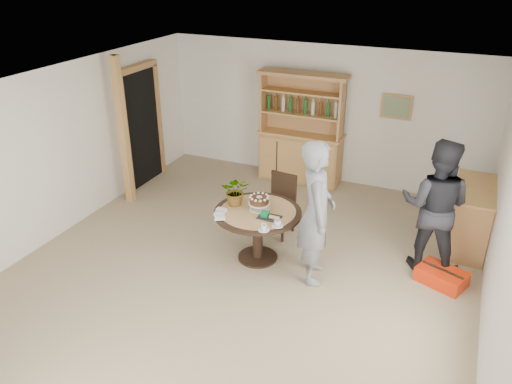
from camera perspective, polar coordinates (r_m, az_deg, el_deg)
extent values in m
plane|color=tan|center=(6.86, -1.72, -9.22)|extent=(7.00, 7.00, 0.00)
cube|color=white|center=(9.29, 7.59, 8.81)|extent=(6.00, 0.04, 2.50)
cube|color=white|center=(7.90, -21.94, 4.03)|extent=(0.04, 7.00, 2.50)
cube|color=white|center=(5.75, 26.35, -5.03)|extent=(0.04, 7.00, 2.50)
cube|color=white|center=(5.79, -2.04, 11.45)|extent=(6.00, 7.00, 0.04)
cube|color=tan|center=(8.92, 15.75, 9.36)|extent=(0.52, 0.03, 0.42)
cube|color=#59724C|center=(8.90, 15.73, 9.33)|extent=(0.44, 0.02, 0.34)
cube|color=black|center=(9.33, -12.99, 7.16)|extent=(0.10, 0.90, 2.10)
cube|color=tan|center=(8.95, -14.75, 6.16)|extent=(0.12, 0.10, 2.10)
cube|color=tan|center=(9.71, -11.17, 8.05)|extent=(0.12, 0.10, 2.10)
cube|color=tan|center=(9.05, -13.58, 13.63)|extent=(0.12, 1.10, 0.10)
cube|color=tan|center=(8.53, -14.94, 6.60)|extent=(0.12, 0.12, 2.50)
cube|color=tan|center=(9.41, 5.10, 3.98)|extent=(1.50, 0.50, 0.90)
cube|color=tan|center=(9.24, 5.21, 6.68)|extent=(1.56, 0.54, 0.04)
cube|color=tan|center=(9.17, 5.56, 10.11)|extent=(1.50, 0.04, 1.06)
cube|color=tan|center=(9.28, 0.92, 10.42)|extent=(0.04, 0.34, 1.06)
cube|color=tan|center=(8.84, 9.78, 9.25)|extent=(0.04, 0.34, 1.06)
cube|color=tan|center=(9.08, 5.20, 8.85)|extent=(1.44, 0.32, 0.03)
cube|color=tan|center=(8.97, 5.31, 11.29)|extent=(1.44, 0.32, 0.03)
cube|color=tan|center=(8.90, 5.39, 13.23)|extent=(1.62, 0.40, 0.06)
cylinder|color=#194C1E|center=(9.22, 1.90, 10.21)|extent=(0.07, 0.07, 0.28)
cylinder|color=#4C2D14|center=(9.16, 2.84, 10.10)|extent=(0.07, 0.07, 0.28)
cylinder|color=#B2BFB2|center=(9.11, 3.80, 9.98)|extent=(0.07, 0.07, 0.28)
cylinder|color=#194C1E|center=(9.06, 4.76, 9.85)|extent=(0.07, 0.07, 0.28)
cylinder|color=#4C2D14|center=(9.01, 5.73, 9.73)|extent=(0.07, 0.07, 0.28)
cylinder|color=#B2BFB2|center=(8.96, 6.71, 9.59)|extent=(0.07, 0.07, 0.28)
cylinder|color=#194C1E|center=(8.92, 7.70, 9.46)|extent=(0.07, 0.07, 0.28)
cylinder|color=#4C2D14|center=(8.88, 8.70, 9.32)|extent=(0.07, 0.07, 0.28)
cube|color=tan|center=(7.87, 23.32, -2.76)|extent=(0.50, 1.20, 0.90)
cube|color=tan|center=(7.67, 23.93, 0.32)|extent=(0.54, 1.26, 0.04)
cylinder|color=black|center=(6.79, 0.20, -2.37)|extent=(1.20, 1.20, 0.04)
cylinder|color=black|center=(6.97, 0.20, -5.05)|extent=(0.14, 0.14, 0.70)
cylinder|color=black|center=(7.15, 0.20, -7.42)|extent=(0.56, 0.56, 0.03)
cylinder|color=tan|center=(6.77, 0.20, -2.18)|extent=(1.04, 1.04, 0.01)
cube|color=black|center=(7.53, 2.49, -1.78)|extent=(0.46, 0.46, 0.04)
cube|color=black|center=(7.57, 3.20, 0.48)|extent=(0.42, 0.07, 0.46)
cube|color=black|center=(7.48, 3.24, 2.00)|extent=(0.42, 0.08, 0.05)
cube|color=black|center=(7.58, 0.62, -3.55)|extent=(0.04, 0.04, 0.44)
cube|color=black|center=(7.43, 3.05, -4.23)|extent=(0.04, 0.03, 0.44)
cube|color=black|center=(7.85, 1.91, -2.43)|extent=(0.04, 0.04, 0.44)
cube|color=black|center=(7.71, 4.27, -3.06)|extent=(0.04, 0.04, 0.44)
cylinder|color=white|center=(6.81, 0.37, -1.93)|extent=(0.28, 0.28, 0.01)
cylinder|color=white|center=(6.79, 0.38, -1.63)|extent=(0.05, 0.05, 0.08)
cylinder|color=white|center=(6.77, 0.38, -1.29)|extent=(0.30, 0.30, 0.01)
cylinder|color=#462414|center=(6.75, 0.38, -0.92)|extent=(0.26, 0.26, 0.09)
cylinder|color=white|center=(6.73, 0.38, -0.57)|extent=(0.08, 0.08, 0.01)
sphere|color=white|center=(6.69, 1.32, -0.76)|extent=(0.04, 0.04, 0.04)
sphere|color=white|center=(6.74, 1.39, -0.52)|extent=(0.04, 0.04, 0.04)
sphere|color=white|center=(6.79, 1.19, -0.31)|extent=(0.04, 0.04, 0.04)
sphere|color=white|center=(6.83, 0.78, -0.16)|extent=(0.04, 0.04, 0.04)
sphere|color=white|center=(6.84, 0.26, -0.13)|extent=(0.04, 0.04, 0.04)
sphere|color=white|center=(6.82, -0.22, -0.21)|extent=(0.04, 0.04, 0.04)
sphere|color=white|center=(6.77, -0.55, -0.39)|extent=(0.04, 0.04, 0.04)
sphere|color=white|center=(6.72, -0.64, -0.62)|extent=(0.04, 0.04, 0.04)
sphere|color=white|center=(6.66, -0.45, -0.84)|extent=(0.04, 0.04, 0.04)
sphere|color=white|center=(6.63, -0.04, -1.00)|extent=(0.04, 0.04, 0.04)
sphere|color=white|center=(6.62, 0.50, -1.03)|extent=(0.04, 0.04, 0.04)
sphere|color=white|center=(6.64, 0.99, -0.95)|extent=(0.04, 0.04, 0.04)
imported|color=#3F7233|center=(6.85, -2.31, 0.14)|extent=(0.47, 0.44, 0.42)
cube|color=black|center=(6.60, 1.54, -2.91)|extent=(0.30, 0.20, 0.01)
cube|color=#0D7638|center=(6.60, 1.06, -2.55)|extent=(0.10, 0.10, 0.06)
cube|color=#0D7638|center=(6.58, 1.06, -2.28)|extent=(0.11, 0.02, 0.01)
cylinder|color=silver|center=(6.41, 2.48, -3.87)|extent=(0.15, 0.15, 0.01)
imported|color=silver|center=(6.39, 2.49, -3.54)|extent=(0.10, 0.10, 0.08)
cylinder|color=silver|center=(6.31, 0.89, -4.35)|extent=(0.15, 0.15, 0.01)
imported|color=silver|center=(6.29, 0.90, -4.03)|extent=(0.08, 0.08, 0.07)
cube|color=white|center=(6.78, -3.96, -2.03)|extent=(0.14, 0.08, 0.03)
cube|color=white|center=(6.67, -4.21, -2.52)|extent=(0.16, 0.11, 0.03)
cube|color=white|center=(6.57, -4.15, -3.00)|extent=(0.16, 0.14, 0.03)
imported|color=slate|center=(6.34, 6.90, -2.36)|extent=(0.67, 0.82, 1.93)
imported|color=black|center=(6.93, 19.77, -1.54)|extent=(0.95, 0.77, 1.86)
cube|color=red|center=(7.05, 20.45, -9.04)|extent=(0.71, 0.59, 0.20)
cube|color=black|center=(6.99, 20.58, -8.33)|extent=(0.53, 0.24, 0.01)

